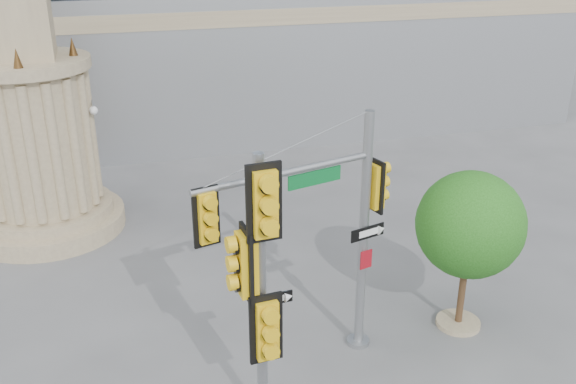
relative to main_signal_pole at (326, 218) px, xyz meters
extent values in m
plane|color=#545456|center=(0.16, -0.90, -3.26)|extent=(120.00, 120.00, 0.00)
cylinder|color=gray|center=(-5.84, 8.10, -3.01)|extent=(4.40, 4.40, 0.50)
cylinder|color=gray|center=(-5.84, 8.10, -2.61)|extent=(3.80, 3.80, 0.30)
cylinder|color=gray|center=(-5.84, 8.10, -0.46)|extent=(3.00, 3.00, 4.00)
cylinder|color=gray|center=(-5.84, 8.10, 1.69)|extent=(3.50, 3.50, 0.30)
cone|color=#472D14|center=(-4.54, 8.10, 2.09)|extent=(0.24, 0.24, 0.50)
cylinder|color=slate|center=(0.92, 0.25, -3.21)|extent=(0.49, 0.49, 0.11)
cylinder|color=slate|center=(0.92, 0.25, -0.63)|extent=(0.19, 0.19, 5.26)
cylinder|color=slate|center=(-0.86, -0.23, 1.12)|extent=(3.59, 1.08, 0.12)
cube|color=#0B642A|center=(-0.26, -0.09, 0.90)|extent=(1.11, 0.33, 0.28)
cube|color=yellow|center=(-2.38, -0.64, 0.64)|extent=(0.53, 0.36, 1.10)
cube|color=yellow|center=(1.15, 0.31, 0.42)|extent=(0.36, 0.53, 1.10)
cube|color=black|center=(0.95, 0.13, -0.50)|extent=(0.79, 0.24, 0.26)
cube|color=maroon|center=(0.95, 0.13, -1.11)|extent=(0.28, 0.10, 0.40)
cylinder|color=slate|center=(-1.65, -1.48, -0.63)|extent=(0.19, 0.19, 5.26)
cube|color=yellow|center=(-1.63, -1.71, 1.27)|extent=(0.60, 0.34, 1.32)
cube|color=yellow|center=(-1.88, -1.50, 0.11)|extent=(0.34, 0.60, 1.32)
cube|color=yellow|center=(-1.63, -1.71, -1.05)|extent=(0.60, 0.34, 1.32)
cube|color=black|center=(-1.45, -1.59, -0.57)|extent=(0.65, 0.09, 0.21)
cylinder|color=gray|center=(3.37, 0.26, -3.20)|extent=(1.00, 1.00, 0.11)
cylinder|color=#382314|center=(3.37, 0.26, -2.26)|extent=(0.16, 0.16, 2.00)
sphere|color=#1C4D11|center=(3.37, 0.26, -0.71)|extent=(2.33, 2.33, 2.33)
sphere|color=#1C4D11|center=(3.87, 0.54, -1.04)|extent=(1.44, 1.44, 1.44)
sphere|color=#1C4D11|center=(2.98, -0.01, -0.99)|extent=(1.22, 1.22, 1.22)
camera|label=1|loc=(-3.76, -10.47, 5.30)|focal=40.00mm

